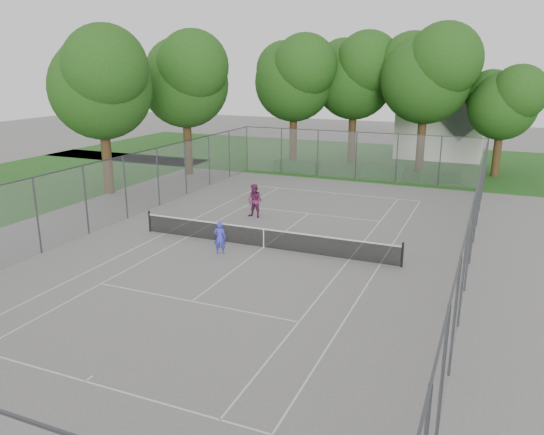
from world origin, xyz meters
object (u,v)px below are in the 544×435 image
at_px(tennis_net, 264,237).
at_px(girl_player, 220,238).
at_px(house, 442,116).
at_px(woman_player, 255,201).

xyz_separation_m(tennis_net, girl_player, (-1.49, -1.50, 0.24)).
bearing_deg(house, woman_player, -105.82).
relative_size(tennis_net, house, 1.38).
relative_size(girl_player, woman_player, 0.79).
bearing_deg(house, girl_player, -101.09).
height_order(girl_player, woman_player, woman_player).
xyz_separation_m(house, girl_player, (-6.13, -31.27, -3.00)).
bearing_deg(girl_player, woman_player, -100.73).
height_order(tennis_net, house, house).
relative_size(tennis_net, girl_player, 8.59).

